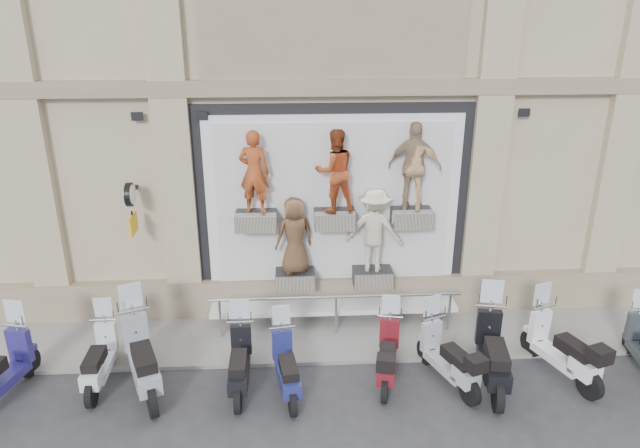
# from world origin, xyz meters

# --- Properties ---
(ground) EXTENTS (90.00, 90.00, 0.00)m
(ground) POSITION_xyz_m (0.00, 0.00, 0.00)
(ground) COLOR #313134
(ground) RESTS_ON ground
(sidewalk) EXTENTS (16.00, 2.20, 0.08)m
(sidewalk) POSITION_xyz_m (0.00, 2.10, 0.04)
(sidewalk) COLOR gray
(sidewalk) RESTS_ON ground
(building) EXTENTS (14.00, 8.60, 12.00)m
(building) POSITION_xyz_m (0.00, 7.00, 6.00)
(building) COLOR tan
(building) RESTS_ON ground
(shop_vitrine) EXTENTS (5.60, 0.92, 4.30)m
(shop_vitrine) POSITION_xyz_m (0.13, 2.75, 2.40)
(shop_vitrine) COLOR black
(shop_vitrine) RESTS_ON ground
(guard_rail) EXTENTS (5.06, 0.10, 0.93)m
(guard_rail) POSITION_xyz_m (0.00, 2.00, 0.47)
(guard_rail) COLOR #9EA0A5
(guard_rail) RESTS_ON ground
(clock_sign_bracket) EXTENTS (0.10, 0.80, 1.02)m
(clock_sign_bracket) POSITION_xyz_m (-3.90, 2.47, 2.80)
(clock_sign_bracket) COLOR black
(clock_sign_bracket) RESTS_ON ground
(scooter_b) EXTENTS (0.55, 1.74, 1.40)m
(scooter_b) POSITION_xyz_m (-4.26, 0.70, 0.70)
(scooter_b) COLOR silver
(scooter_b) RESTS_ON ground
(scooter_c) EXTENTS (1.36, 2.20, 1.72)m
(scooter_c) POSITION_xyz_m (-3.47, 0.50, 0.86)
(scooter_c) COLOR gray
(scooter_c) RESTS_ON ground
(scooter_d) EXTENTS (0.53, 1.76, 1.43)m
(scooter_d) POSITION_xyz_m (-1.80, 0.43, 0.71)
(scooter_d) COLOR black
(scooter_d) RESTS_ON ground
(scooter_e) EXTENTS (0.74, 1.75, 1.38)m
(scooter_e) POSITION_xyz_m (-0.99, 0.27, 0.69)
(scooter_e) COLOR navy
(scooter_e) RESTS_ON ground
(scooter_f) EXTENTS (0.87, 1.79, 1.40)m
(scooter_f) POSITION_xyz_m (0.79, 0.53, 0.70)
(scooter_f) COLOR maroon
(scooter_f) RESTS_ON ground
(scooter_g) EXTENTS (1.11, 1.85, 1.44)m
(scooter_g) POSITION_xyz_m (1.84, 0.37, 0.72)
(scooter_g) COLOR #9FA0A6
(scooter_g) RESTS_ON ground
(scooter_h) EXTENTS (0.97, 2.16, 1.69)m
(scooter_h) POSITION_xyz_m (2.61, 0.32, 0.85)
(scooter_h) COLOR black
(scooter_h) RESTS_ON ground
(scooter_i) EXTENTS (1.16, 2.00, 1.56)m
(scooter_i) POSITION_xyz_m (3.91, 0.47, 0.78)
(scooter_i) COLOR white
(scooter_i) RESTS_ON ground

